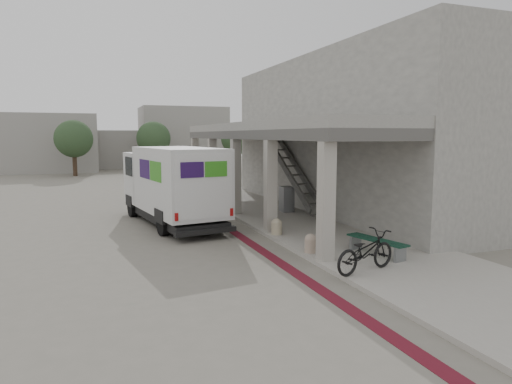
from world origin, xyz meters
name	(u,v)px	position (x,y,z in m)	size (l,w,h in m)	color
ground	(217,242)	(0.00, 0.00, 0.00)	(120.00, 120.00, 0.00)	slate
bike_lane_stripe	(228,228)	(1.00, 2.00, 0.01)	(0.35, 40.00, 0.01)	maroon
sidewalk	(325,232)	(4.00, 0.00, 0.06)	(4.40, 28.00, 0.12)	gray
transit_building	(333,137)	(6.83, 4.50, 3.40)	(7.60, 17.00, 7.00)	gray
distant_backdrop	(99,143)	(-2.84, 35.89, 2.70)	(28.00, 10.00, 6.50)	gray
tree_left	(74,139)	(-5.00, 28.00, 3.18)	(3.20, 3.20, 4.80)	#38281C
tree_mid	(154,139)	(2.00, 30.00, 3.18)	(3.20, 3.20, 4.80)	#38281C
tree_right	(237,138)	(10.00, 29.00, 3.18)	(3.20, 3.20, 4.80)	#38281C
fedex_truck	(172,183)	(-0.82, 3.61, 1.61)	(3.22, 7.35, 3.03)	black
bench	(377,244)	(3.71, -3.56, 0.45)	(0.86, 2.01, 0.46)	slate
bollard_near	(311,243)	(2.10, -2.65, 0.39)	(0.36, 0.36, 0.55)	tan
bollard_far	(277,226)	(2.10, -0.08, 0.40)	(0.37, 0.37, 0.55)	tan
utility_cabinet	(287,199)	(4.34, 4.15, 0.68)	(0.50, 0.67, 1.11)	slate
bicycle_black	(365,251)	(2.50, -4.81, 0.64)	(0.68, 1.96, 1.03)	black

